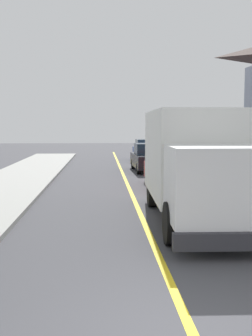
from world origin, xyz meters
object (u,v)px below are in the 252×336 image
(box_truck, at_px, (195,160))
(parked_car_far, at_px, (147,151))
(parked_car_near, at_px, (170,170))
(parked_car_mid, at_px, (149,158))

(box_truck, relative_size, parked_car_far, 1.63)
(parked_car_near, xyz_separation_m, parked_car_far, (0.49, 13.99, 0.00))
(box_truck, bearing_deg, parked_car_near, 87.33)
(parked_car_near, distance_m, parked_car_far, 14.00)
(parked_car_near, distance_m, parked_car_mid, 6.73)
(parked_car_far, bearing_deg, parked_car_near, -91.99)
(box_truck, xyz_separation_m, parked_car_far, (0.78, 20.22, -0.97))
(box_truck, bearing_deg, parked_car_far, 87.80)
(box_truck, relative_size, parked_car_mid, 1.62)
(box_truck, xyz_separation_m, parked_car_mid, (0.11, 12.96, -0.97))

